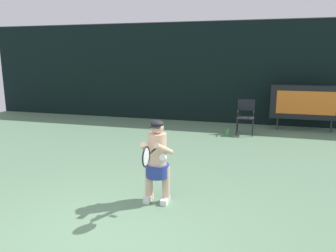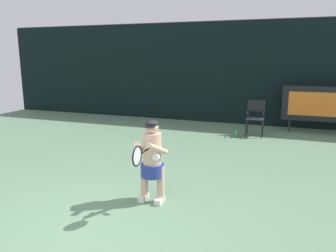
# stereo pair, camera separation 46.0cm
# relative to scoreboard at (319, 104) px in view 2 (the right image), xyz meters

# --- Properties ---
(ground) EXTENTS (18.00, 22.00, 0.03)m
(ground) POSITION_rel_scoreboard_xyz_m (-3.40, -7.94, -0.96)
(ground) COLOR slate
(backdrop_screen) EXTENTS (18.00, 0.12, 3.66)m
(backdrop_screen) POSITION_rel_scoreboard_xyz_m (-3.40, 0.75, 0.86)
(backdrop_screen) COLOR black
(backdrop_screen) RESTS_ON ground
(scoreboard) EXTENTS (2.20, 0.21, 1.50)m
(scoreboard) POSITION_rel_scoreboard_xyz_m (0.00, 0.00, 0.00)
(scoreboard) COLOR black
(scoreboard) RESTS_ON ground
(umpire_chair) EXTENTS (0.52, 0.44, 1.08)m
(umpire_chair) POSITION_rel_scoreboard_xyz_m (-1.84, -0.95, -0.33)
(umpire_chair) COLOR black
(umpire_chair) RESTS_ON ground
(water_bottle) EXTENTS (0.07, 0.07, 0.27)m
(water_bottle) POSITION_rel_scoreboard_xyz_m (-2.34, -1.42, -0.82)
(water_bottle) COLOR green
(water_bottle) RESTS_ON ground
(tennis_player) EXTENTS (0.54, 0.62, 1.40)m
(tennis_player) POSITION_rel_scoreboard_xyz_m (-3.02, -6.38, -0.20)
(tennis_player) COLOR white
(tennis_player) RESTS_ON ground
(tennis_racket) EXTENTS (0.03, 0.60, 0.31)m
(tennis_racket) POSITION_rel_scoreboard_xyz_m (-2.97, -7.03, 0.05)
(tennis_racket) COLOR black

